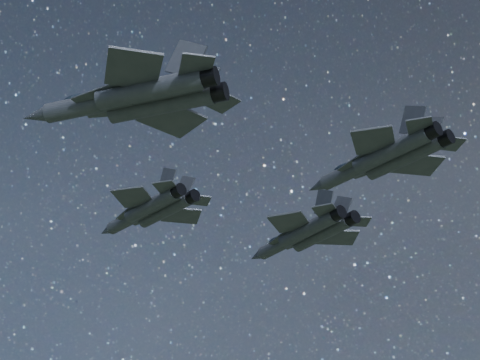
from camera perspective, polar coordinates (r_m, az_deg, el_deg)
The scene contains 4 objects.
jet_lead at distance 92.05m, azimuth -6.89°, elevation -2.26°, with size 19.22×13.06×4.83m.
jet_left at distance 91.78m, azimuth 5.20°, elevation -4.10°, with size 19.65×13.00×5.02m.
jet_right at distance 64.15m, azimuth -7.84°, elevation 6.38°, with size 20.28×13.87×5.09m.
jet_slot at distance 74.96m, azimuth 11.26°, elevation 1.78°, with size 18.26×12.34×4.60m.
Camera 1 is at (36.46, -62.31, 104.09)m, focal length 55.00 mm.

